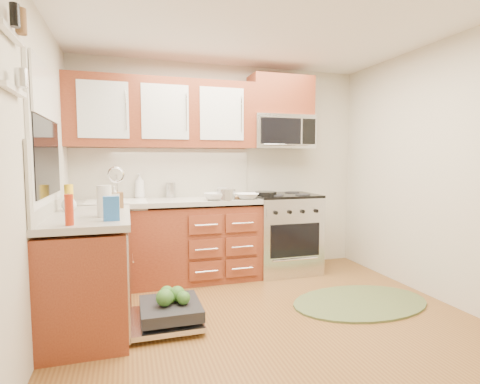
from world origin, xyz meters
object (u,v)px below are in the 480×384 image
object	(u,v)px
upper_cabinets	(164,114)
dishwasher	(166,314)
range	(284,233)
bowl_b	(215,197)
bowl_a	(247,196)
rug	(360,302)
sink	(117,213)
stock_pot	(226,194)
microwave	(281,132)
cutting_board	(228,197)
paper_towel_roll	(104,201)
skillet	(266,194)
cup	(222,192)

from	to	relation	value
upper_cabinets	dishwasher	world-z (taller)	upper_cabinets
range	bowl_b	size ratio (longest dim) A/B	3.88
bowl_a	rug	bearing A→B (deg)	-50.59
upper_cabinets	sink	bearing A→B (deg)	-163.55
stock_pot	upper_cabinets	bearing A→B (deg)	150.30
range	microwave	size ratio (longest dim) A/B	1.25
rug	cutting_board	distance (m)	1.76
rug	paper_towel_roll	xyz separation A→B (m)	(-2.27, 0.08, 1.04)
upper_cabinets	sink	size ratio (longest dim) A/B	3.31
sink	cutting_board	xyz separation A→B (m)	(1.21, -0.04, 0.14)
rug	bowl_a	distance (m)	1.59
skillet	cup	bearing A→B (deg)	143.25
paper_towel_roll	cup	world-z (taller)	paper_towel_roll
paper_towel_roll	bowl_a	size ratio (longest dim) A/B	0.93
range	stock_pot	bearing A→B (deg)	-164.98
bowl_b	cup	world-z (taller)	cup
rug	cutting_board	world-z (taller)	cutting_board
range	cup	size ratio (longest dim) A/B	7.26
skillet	cutting_board	xyz separation A→B (m)	(-0.44, 0.06, -0.04)
microwave	sink	bearing A→B (deg)	-176.15
bowl_a	range	bearing A→B (deg)	18.72
microwave	stock_pot	distance (m)	1.11
range	skillet	distance (m)	0.58
range	rug	xyz separation A→B (m)	(0.28, -1.17, -0.46)
cutting_board	paper_towel_roll	xyz separation A→B (m)	(-1.27, -1.03, 0.11)
skillet	bowl_b	size ratio (longest dim) A/B	1.02
microwave	cup	world-z (taller)	microwave
sink	range	bearing A→B (deg)	0.30
rug	cutting_board	bearing A→B (deg)	131.99
paper_towel_roll	stock_pot	bearing A→B (deg)	36.07
dishwasher	cup	xyz separation A→B (m)	(0.82, 1.35, 0.88)
cutting_board	cup	bearing A→B (deg)	90.19
sink	paper_towel_roll	distance (m)	1.11
upper_cabinets	stock_pot	world-z (taller)	upper_cabinets
dishwasher	paper_towel_roll	distance (m)	1.05
range	cutting_board	world-z (taller)	range
bowl_a	sink	bearing A→B (deg)	173.09
sink	bowl_a	size ratio (longest dim) A/B	2.35
bowl_a	cutting_board	bearing A→B (deg)	146.60
range	bowl_a	distance (m)	0.74
range	bowl_a	xyz separation A→B (m)	(-0.53, -0.18, 0.48)
skillet	cup	world-z (taller)	cup
bowl_b	cup	xyz separation A→B (m)	(0.18, 0.40, 0.01)
microwave	sink	xyz separation A→B (m)	(-1.93, -0.13, -0.90)
stock_pot	paper_towel_roll	distance (m)	1.49
microwave	cup	bearing A→B (deg)	172.12
rug	cup	size ratio (longest dim) A/B	10.23
rug	stock_pot	distance (m)	1.74
skillet	stock_pot	xyz separation A→B (m)	(-0.50, -0.10, 0.01)
dishwasher	upper_cabinets	bearing A→B (deg)	83.96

